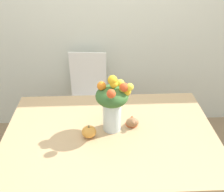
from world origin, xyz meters
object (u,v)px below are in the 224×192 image
pumpkin (89,132)px  turkey_figurine (132,121)px  dining_chair_near_window (88,98)px  flower_vase (113,103)px

pumpkin → turkey_figurine: size_ratio=0.80×
pumpkin → dining_chair_near_window: dining_chair_near_window is taller
flower_vase → dining_chair_near_window: size_ratio=0.46×
flower_vase → pumpkin: (-0.18, -0.09, -0.19)m
flower_vase → dining_chair_near_window: (-0.23, 0.86, -0.49)m
turkey_figurine → flower_vase: bearing=-167.9°
pumpkin → turkey_figurine: pumpkin is taller
flower_vase → pumpkin: size_ratio=4.26×
flower_vase → dining_chair_near_window: bearing=105.1°
turkey_figurine → dining_chair_near_window: (-0.39, 0.83, -0.30)m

